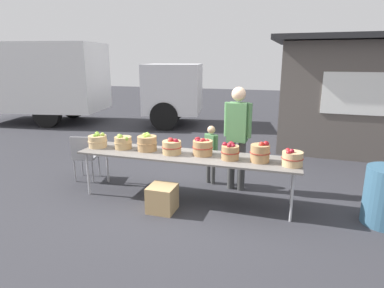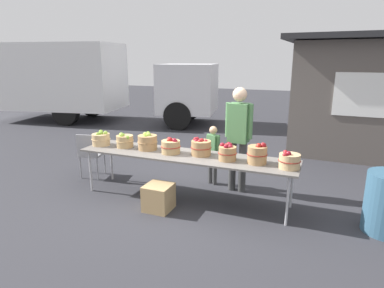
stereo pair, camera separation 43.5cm
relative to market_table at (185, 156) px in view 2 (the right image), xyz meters
name	(u,v)px [view 2 (the right image)]	position (x,y,z in m)	size (l,w,h in m)	color
ground_plane	(185,198)	(0.00, 0.00, -0.72)	(40.00, 40.00, 0.00)	#2D2D33
market_table	(185,156)	(0.00, 0.00, 0.00)	(3.50, 0.76, 0.75)	slate
apple_basket_green_0	(101,139)	(-1.59, -0.01, 0.14)	(0.32, 0.32, 0.26)	tan
apple_basket_green_1	(125,141)	(-1.13, 0.03, 0.14)	(0.30, 0.30, 0.26)	tan
apple_basket_green_2	(148,142)	(-0.70, 0.05, 0.16)	(0.34, 0.34, 0.29)	#A87F51
apple_basket_red_0	(171,146)	(-0.24, -0.02, 0.15)	(0.32, 0.32, 0.26)	tan
apple_basket_red_1	(201,147)	(0.24, 0.07, 0.16)	(0.33, 0.33, 0.28)	#A87F51
apple_basket_red_2	(227,152)	(0.70, -0.03, 0.15)	(0.28, 0.28, 0.26)	#A87F51
apple_basket_red_3	(257,154)	(1.14, -0.02, 0.17)	(0.30, 0.30, 0.32)	#A87F51
apple_basket_red_4	(289,160)	(1.59, -0.08, 0.15)	(0.31, 0.31, 0.25)	tan
vendor_adult	(239,132)	(0.69, 0.66, 0.33)	(0.47, 0.26, 1.78)	#3F3F3F
child_customer	(213,150)	(0.20, 0.79, -0.09)	(0.27, 0.21, 1.07)	#3F3F3F
box_truck	(90,80)	(-5.89, 5.13, 0.77)	(7.97, 3.60, 2.75)	white
food_kiosk	(362,95)	(2.79, 4.21, 0.67)	(3.60, 3.02, 2.74)	#59514C
folding_chair	(90,152)	(-2.07, 0.26, -0.21)	(0.48, 0.48, 0.86)	#99999E
produce_crate	(159,197)	(-0.21, -0.52, -0.52)	(0.39, 0.39, 0.39)	tan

